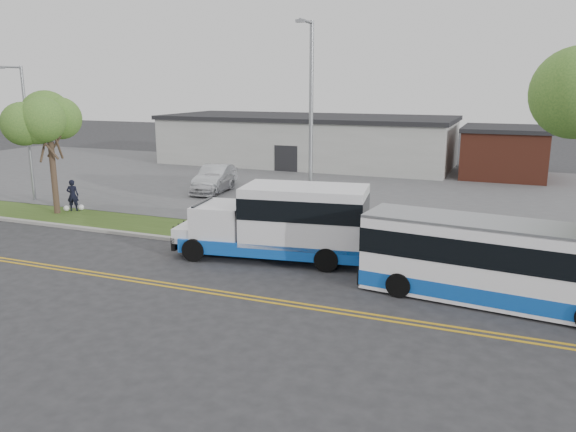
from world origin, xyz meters
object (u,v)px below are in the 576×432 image
at_px(streetlight_near, 310,128).
at_px(pedestrian, 73,195).
at_px(transit_bus, 514,265).
at_px(shuttle_bus, 286,220).
at_px(parked_car_a, 215,177).
at_px(parked_car_b, 213,183).
at_px(tree_west, 49,121).
at_px(streetlight_far, 26,128).

height_order(streetlight_near, pedestrian, streetlight_near).
bearing_deg(transit_bus, shuttle_bus, 174.21).
relative_size(transit_bus, parked_car_a, 2.01).
height_order(transit_bus, parked_car_a, transit_bus).
distance_m(pedestrian, parked_car_a, 9.68).
bearing_deg(parked_car_b, tree_west, -124.10).
distance_m(tree_west, streetlight_far, 4.62).
bearing_deg(transit_bus, streetlight_far, 172.49).
height_order(shuttle_bus, parked_car_a, shuttle_bus).
xyz_separation_m(streetlight_far, parked_car_b, (9.01, 6.34, -3.75)).
distance_m(transit_bus, parked_car_a, 23.51).
bearing_deg(tree_west, streetlight_near, -1.80).
height_order(transit_bus, parked_car_b, transit_bus).
distance_m(shuttle_bus, transit_bus, 8.91).
xyz_separation_m(tree_west, streetlight_far, (-4.00, 2.22, -0.65)).
xyz_separation_m(streetlight_near, streetlight_far, (-19.00, 2.69, -0.76)).
bearing_deg(parked_car_b, streetlight_near, -45.85).
height_order(streetlight_near, transit_bus, streetlight_near).
height_order(shuttle_bus, parked_car_b, shuttle_bus).
bearing_deg(shuttle_bus, streetlight_far, 157.11).
bearing_deg(parked_car_a, transit_bus, -47.98).
xyz_separation_m(streetlight_far, pedestrian, (4.44, -1.42, -3.49)).
relative_size(streetlight_near, parked_car_b, 2.20).
bearing_deg(transit_bus, parked_car_a, 149.55).
relative_size(parked_car_a, parked_car_b, 1.16).
distance_m(streetlight_near, streetlight_far, 19.20).
relative_size(pedestrian, parked_car_b, 0.41).
relative_size(shuttle_bus, pedestrian, 4.68).
xyz_separation_m(pedestrian, parked_car_b, (4.57, 7.75, -0.26)).
distance_m(streetlight_near, parked_car_a, 15.02).
relative_size(tree_west, streetlight_far, 0.86).
height_order(tree_west, streetlight_far, streetlight_far).
xyz_separation_m(pedestrian, parked_car_a, (4.21, 8.72, -0.06)).
bearing_deg(streetlight_far, transit_bus, -13.87).
distance_m(tree_west, pedestrian, 4.24).
bearing_deg(streetlight_far, tree_west, -28.98).
distance_m(shuttle_bus, pedestrian, 14.76).
distance_m(streetlight_far, transit_bus, 28.46).
height_order(streetlight_near, parked_car_a, streetlight_near).
height_order(streetlight_near, parked_car_b, streetlight_near).
xyz_separation_m(shuttle_bus, pedestrian, (-14.33, 3.49, -0.66)).
distance_m(tree_west, parked_car_a, 11.39).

